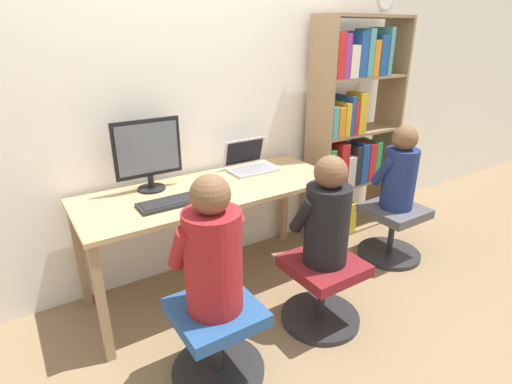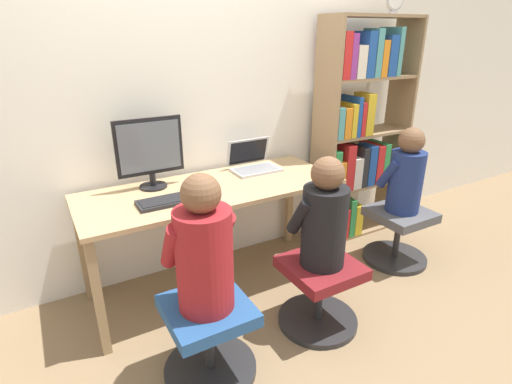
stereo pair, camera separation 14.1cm
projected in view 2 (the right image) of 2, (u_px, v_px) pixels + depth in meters
The scene contains 14 objects.
ground_plane at pixel (238, 310), 2.68m from camera, with size 14.00×14.00×0.00m, color #846B4C.
wall_back at pixel (186, 99), 2.79m from camera, with size 10.00×0.05×2.60m.
desk at pixel (213, 198), 2.69m from camera, with size 1.75×0.67×0.77m.
desktop_monitor at pixel (150, 152), 2.57m from camera, with size 0.44×0.18×0.46m.
laptop at pixel (254, 164), 2.98m from camera, with size 0.35×0.26×0.22m.
keyboard at pixel (170, 200), 2.42m from camera, with size 0.39×0.17×0.03m.
computer_mouse_by_keyboard at pixel (210, 191), 2.55m from camera, with size 0.07×0.11×0.03m.
office_chair_left at pixel (209, 336), 2.11m from camera, with size 0.50×0.50×0.44m.
office_chair_right at pixel (319, 290), 2.48m from camera, with size 0.50×0.50×0.44m.
person_at_monitor at pixel (204, 251), 1.92m from camera, with size 0.35×0.33×0.71m.
person_at_laptop at pixel (324, 218), 2.30m from camera, with size 0.32×0.30×0.67m.
bookshelf at pixel (356, 136), 3.36m from camera, with size 0.87×0.30×1.86m.
office_chair_side at pixel (398, 233), 3.18m from camera, with size 0.50×0.50×0.44m.
person_near_shelf at pixel (406, 174), 3.00m from camera, with size 0.31×0.29×0.65m.
Camera 2 is at (-0.98, -1.96, 1.74)m, focal length 28.00 mm.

